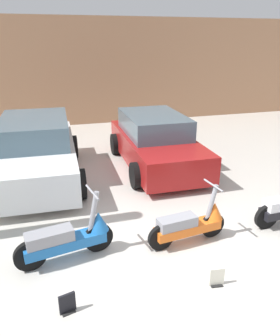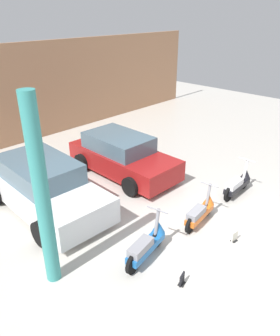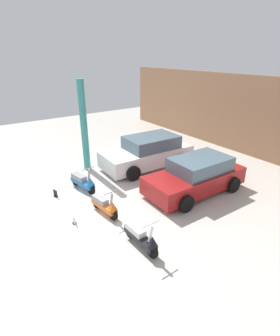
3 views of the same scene
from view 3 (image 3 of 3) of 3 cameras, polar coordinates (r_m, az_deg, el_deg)
ground_plane at (r=8.48m, az=-10.93°, el=-10.63°), size 28.00×28.00×0.00m
wall_back at (r=13.59m, az=25.23°, el=9.58°), size 19.60×0.12×3.81m
scooter_front_left at (r=9.95m, az=-12.23°, el=-2.84°), size 1.45×0.59×1.02m
scooter_front_right at (r=8.42m, az=-7.62°, el=-7.95°), size 1.36×0.49×0.95m
scooter_front_center at (r=7.04m, az=0.35°, el=-14.77°), size 1.41×0.51×0.98m
car_rear_left at (r=11.70m, az=1.74°, el=3.43°), size 2.09×4.12×1.38m
car_rear_center at (r=9.76m, az=12.10°, el=-1.69°), size 1.91×3.84×1.29m
placard_near_left_scooter at (r=9.89m, az=-17.93°, el=-5.33°), size 0.20×0.16×0.26m
placard_near_right_scooter at (r=8.28m, az=-14.13°, el=-10.98°), size 0.20×0.14×0.26m
support_column_side at (r=11.29m, az=-12.10°, el=8.80°), size 0.28×0.28×3.81m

